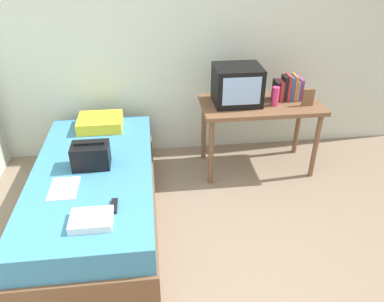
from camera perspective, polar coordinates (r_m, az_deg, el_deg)
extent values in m
plane|color=#84705B|center=(2.84, 3.41, -19.19)|extent=(8.00, 8.00, 0.00)
cube|color=silver|center=(3.92, -1.16, 17.70)|extent=(5.20, 0.10, 2.60)
cube|color=brown|center=(3.37, -14.20, -7.69)|extent=(1.00, 2.00, 0.27)
cube|color=teal|center=(3.23, -14.74, -4.28)|extent=(0.97, 1.94, 0.22)
cube|color=brown|center=(3.73, 10.42, 6.95)|extent=(1.16, 0.60, 0.04)
cylinder|color=brown|center=(3.57, 2.90, -0.24)|extent=(0.05, 0.05, 0.69)
cylinder|color=brown|center=(3.87, 18.29, 0.69)|extent=(0.05, 0.05, 0.69)
cylinder|color=brown|center=(3.99, 1.79, 3.26)|extent=(0.05, 0.05, 0.69)
cylinder|color=brown|center=(4.25, 15.83, 3.89)|extent=(0.05, 0.05, 0.69)
cube|color=black|center=(3.63, 6.87, 9.96)|extent=(0.44, 0.38, 0.36)
cube|color=#8CB2E0|center=(3.45, 7.60, 8.98)|extent=(0.35, 0.01, 0.26)
cylinder|color=#E53372|center=(3.66, 12.56, 8.13)|extent=(0.07, 0.07, 0.18)
cube|color=black|center=(3.79, 12.68, 9.01)|extent=(0.04, 0.15, 0.20)
cube|color=#B72D33|center=(3.80, 13.26, 9.01)|extent=(0.04, 0.14, 0.20)
cube|color=black|center=(3.81, 13.85, 9.33)|extent=(0.04, 0.13, 0.24)
cube|color=#B72D33|center=(3.82, 14.35, 9.40)|extent=(0.03, 0.14, 0.25)
cube|color=#2D5699|center=(3.83, 14.80, 9.30)|extent=(0.03, 0.14, 0.23)
cube|color=#CC7233|center=(3.84, 15.23, 9.39)|extent=(0.02, 0.14, 0.25)
cube|color=gray|center=(3.86, 15.56, 9.03)|extent=(0.03, 0.15, 0.20)
cube|color=#7A3D89|center=(3.86, 15.99, 9.16)|extent=(0.03, 0.16, 0.21)
cube|color=brown|center=(3.73, 17.27, 7.80)|extent=(0.11, 0.02, 0.17)
cube|color=yellow|center=(3.80, -13.79, 4.25)|extent=(0.42, 0.35, 0.11)
cube|color=black|center=(3.16, -15.14, -0.69)|extent=(0.30, 0.20, 0.20)
cylinder|color=black|center=(3.10, -15.42, 1.13)|extent=(0.24, 0.02, 0.02)
cube|color=white|center=(3.00, -18.92, -5.41)|extent=(0.21, 0.29, 0.01)
cube|color=black|center=(2.71, -11.77, -8.19)|extent=(0.04, 0.16, 0.02)
cube|color=#B7B7BC|center=(3.36, -17.22, -0.80)|extent=(0.04, 0.14, 0.02)
cube|color=white|center=(2.61, -15.07, -10.08)|extent=(0.28, 0.22, 0.05)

